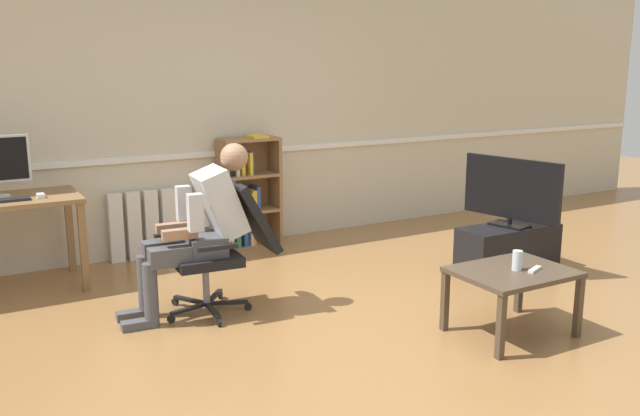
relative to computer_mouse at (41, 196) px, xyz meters
The scene contains 12 objects.
ground_plane 2.75m from the computer_mouse, 50.31° to the right, with size 18.00×18.00×0.00m, color olive.
back_wall 1.89m from the computer_mouse, 20.19° to the left, with size 12.00×0.13×2.70m.
computer_mouse is the anchor object (origin of this frame).
bookshelf 1.97m from the computer_mouse, 12.13° to the left, with size 0.58×0.29×1.10m.
radiator 1.27m from the computer_mouse, 25.38° to the left, with size 0.93×0.08×0.63m.
office_chair 1.58m from the computer_mouse, 45.28° to the right, with size 0.86×0.62×0.95m.
person_seated 1.42m from the computer_mouse, 50.59° to the right, with size 0.98×0.41×1.23m.
tv_stand 3.91m from the computer_mouse, 21.48° to the right, with size 0.92×0.37×0.39m.
tv_screen 3.87m from the computer_mouse, 21.46° to the right, with size 0.27×0.90×0.59m.
coffee_table 3.59m from the computer_mouse, 43.86° to the right, with size 0.75×0.59×0.45m.
drinking_glass 3.60m from the computer_mouse, 43.89° to the right, with size 0.07×0.07×0.13m, color silver.
spare_remote 3.72m from the computer_mouse, 43.69° to the right, with size 0.04×0.15×0.02m, color white.
Camera 1 is at (-2.35, -3.55, 1.82)m, focal length 38.14 mm.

